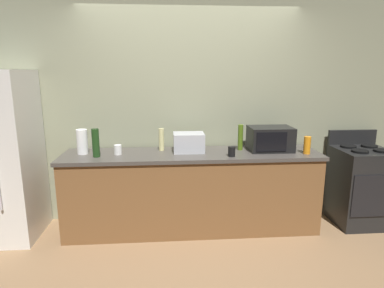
{
  "coord_description": "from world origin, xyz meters",
  "views": [
    {
      "loc": [
        -0.28,
        -3.14,
        1.79
      ],
      "look_at": [
        0.0,
        0.4,
        1.0
      ],
      "focal_mm": 30.94,
      "sensor_mm": 36.0,
      "label": 1
    }
  ],
  "objects": [
    {
      "name": "bottle_wine",
      "position": [
        -1.02,
        0.31,
        1.05
      ],
      "size": [
        0.08,
        0.08,
        0.3
      ],
      "primitive_type": "cylinder",
      "color": "#1E3F19",
      "rests_on": "counter_run"
    },
    {
      "name": "mug_black",
      "position": [
        0.41,
        0.21,
        0.95
      ],
      "size": [
        0.08,
        0.08,
        0.11
      ],
      "primitive_type": "cylinder",
      "color": "black",
      "rests_on": "counter_run"
    },
    {
      "name": "back_wall",
      "position": [
        0.0,
        0.81,
        1.35
      ],
      "size": [
        6.4,
        0.1,
        2.7
      ],
      "primitive_type": "cube",
      "color": "gray",
      "rests_on": "ground_plane"
    },
    {
      "name": "toaster_oven",
      "position": [
        -0.03,
        0.46,
        1.01
      ],
      "size": [
        0.34,
        0.26,
        0.21
      ],
      "primitive_type": "cube",
      "color": "#B7BABF",
      "rests_on": "counter_run"
    },
    {
      "name": "bottle_vinegar",
      "position": [
        -0.34,
        0.54,
        1.03
      ],
      "size": [
        0.06,
        0.06,
        0.25
      ],
      "primitive_type": "cylinder",
      "color": "beige",
      "rests_on": "counter_run"
    },
    {
      "name": "mug_white",
      "position": [
        -0.81,
        0.39,
        0.95
      ],
      "size": [
        0.08,
        0.08,
        0.11
      ],
      "primitive_type": "cylinder",
      "color": "white",
      "rests_on": "counter_run"
    },
    {
      "name": "microwave",
      "position": [
        0.89,
        0.45,
        1.04
      ],
      "size": [
        0.48,
        0.35,
        0.27
      ],
      "color": "black",
      "rests_on": "counter_run"
    },
    {
      "name": "ground_plane",
      "position": [
        0.0,
        0.0,
        0.0
      ],
      "size": [
        8.0,
        8.0,
        0.0
      ],
      "primitive_type": "plane",
      "color": "#93704C"
    },
    {
      "name": "paper_towel_roll",
      "position": [
        -1.19,
        0.45,
        1.04
      ],
      "size": [
        0.12,
        0.12,
        0.27
      ],
      "primitive_type": "cylinder",
      "color": "white",
      "rests_on": "counter_run"
    },
    {
      "name": "bottle_olive_oil",
      "position": [
        0.56,
        0.5,
        1.05
      ],
      "size": [
        0.06,
        0.06,
        0.29
      ],
      "primitive_type": "cylinder",
      "color": "#4C6B19",
      "rests_on": "counter_run"
    },
    {
      "name": "bottle_dish_soap",
      "position": [
        1.25,
        0.26,
        1.0
      ],
      "size": [
        0.07,
        0.07,
        0.19
      ],
      "primitive_type": "cylinder",
      "color": "orange",
      "rests_on": "counter_run"
    },
    {
      "name": "counter_run",
      "position": [
        0.0,
        0.4,
        0.45
      ],
      "size": [
        2.84,
        0.64,
        0.9
      ],
      "color": "brown",
      "rests_on": "ground_plane"
    },
    {
      "name": "stove_range",
      "position": [
        2.0,
        0.4,
        0.46
      ],
      "size": [
        0.6,
        0.61,
        1.08
      ],
      "color": "black",
      "rests_on": "ground_plane"
    }
  ]
}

